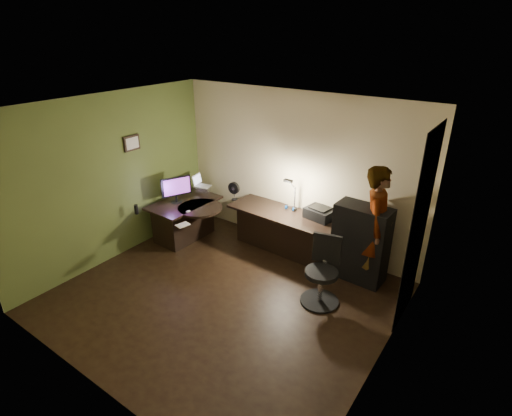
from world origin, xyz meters
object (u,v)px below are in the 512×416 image
Objects in this scene: desk_left at (185,220)px; cabinet at (360,243)px; monitor at (176,193)px; person at (376,227)px; office_chair at (322,273)px; desk_right at (283,232)px.

cabinet is at bearing 12.79° from desk_left.
person is at bearing 36.49° from monitor.
office_chair is 1.09m from person.
desk_left is 2.91m from office_chair.
desk_right is at bearing 45.62° from monitor.
person is (0.19, 0.03, 0.32)m from cabinet.
desk_right is 1.61× the size of cabinet.
desk_right is 3.62× the size of monitor.
desk_right is 1.05× the size of person.
desk_left is 3.38m from person.
desk_left is 1.04× the size of cabinet.
office_chair is (-0.19, -0.89, -0.12)m from cabinet.
desk_right is (1.71, 0.62, 0.00)m from desk_left.
cabinet reaches higher than desk_left.
desk_left is at bearing -157.54° from desk_right.
desk_right is 1.98× the size of office_chair.
monitor is 3.46m from person.
office_chair is at bearing -4.00° from desk_left.
cabinet is 1.23× the size of office_chair.
monitor reaches higher than office_chair.
person reaches higher than cabinet.
desk_left is 0.64× the size of desk_right.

